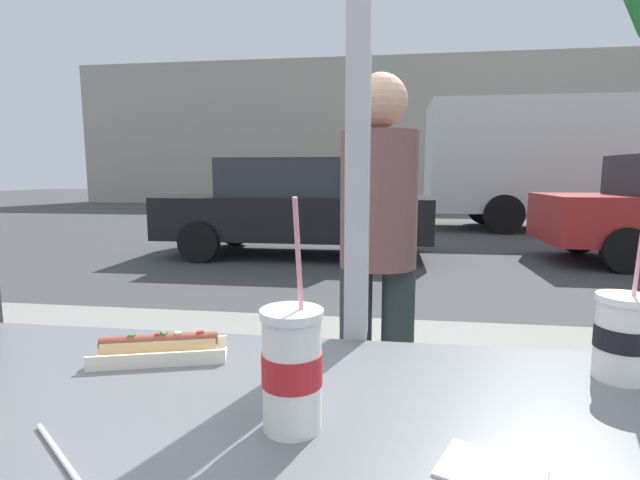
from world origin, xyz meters
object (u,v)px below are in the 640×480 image
(soda_cup_right, at_px, (292,367))
(box_truck, at_px, (566,161))
(hotdog_tray_near, at_px, (160,348))
(parked_car_black, at_px, (296,206))
(pedestrian, at_px, (378,245))
(soda_cup_left, at_px, (622,336))

(soda_cup_right, xyz_separation_m, box_truck, (4.40, 11.72, 0.56))
(hotdog_tray_near, xyz_separation_m, box_truck, (4.71, 11.51, 0.63))
(hotdog_tray_near, height_order, parked_car_black, parked_car_black)
(soda_cup_right, height_order, box_truck, box_truck)
(soda_cup_right, distance_m, hotdog_tray_near, 0.38)
(soda_cup_right, relative_size, pedestrian, 0.20)
(soda_cup_left, height_order, hotdog_tray_near, soda_cup_left)
(hotdog_tray_near, relative_size, box_truck, 0.04)
(pedestrian, bearing_deg, box_truck, 67.40)
(soda_cup_right, height_order, parked_car_black, parked_car_black)
(soda_cup_left, distance_m, pedestrian, 1.20)
(soda_cup_left, distance_m, box_truck, 12.12)
(soda_cup_left, xyz_separation_m, parked_car_black, (-1.93, 6.98, -0.27))
(hotdog_tray_near, bearing_deg, parked_car_black, 98.77)
(soda_cup_left, distance_m, soda_cup_right, 0.59)
(hotdog_tray_near, distance_m, parked_car_black, 7.10)
(pedestrian, bearing_deg, hotdog_tray_near, -109.16)
(soda_cup_left, height_order, parked_car_black, parked_car_black)
(box_truck, bearing_deg, pedestrian, -112.60)
(hotdog_tray_near, height_order, box_truck, box_truck)
(parked_car_black, bearing_deg, pedestrian, -75.82)
(soda_cup_right, distance_m, box_truck, 12.53)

